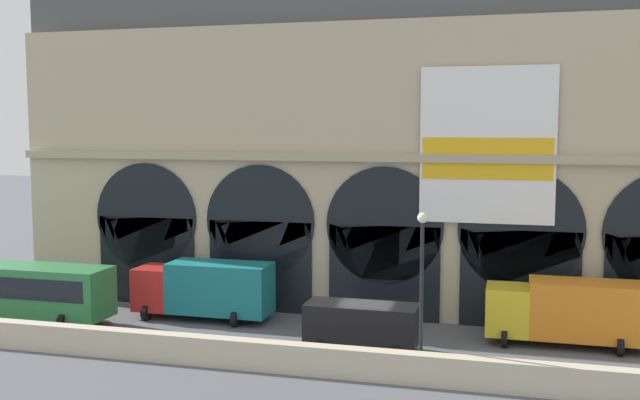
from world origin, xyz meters
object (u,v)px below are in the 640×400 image
at_px(van_center, 362,324).
at_px(box_truck_mideast, 569,311).
at_px(box_truck_midwest, 205,288).
at_px(street_lamp_quayside, 422,273).
at_px(bus_west, 12,289).

bearing_deg(van_center, box_truck_mideast, 19.23).
xyz_separation_m(van_center, box_truck_mideast, (9.37, 3.27, 0.45)).
distance_m(box_truck_midwest, street_lamp_quayside, 14.12).
bearing_deg(van_center, street_lamp_quayside, -43.42).
bearing_deg(van_center, box_truck_midwest, 160.66).
relative_size(box_truck_midwest, van_center, 1.44).
relative_size(bus_west, street_lamp_quayside, 1.59).
relative_size(bus_west, van_center, 2.12).
xyz_separation_m(bus_west, box_truck_mideast, (28.33, 3.15, -0.08)).
xyz_separation_m(box_truck_midwest, box_truck_mideast, (18.66, 0.00, 0.00)).
xyz_separation_m(box_truck_midwest, van_center, (9.30, -3.26, -0.45)).
distance_m(box_truck_mideast, street_lamp_quayside, 9.22).
bearing_deg(box_truck_midwest, bus_west, -161.95).
relative_size(box_truck_midwest, box_truck_mideast, 1.00).
bearing_deg(box_truck_mideast, box_truck_midwest, -179.99).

